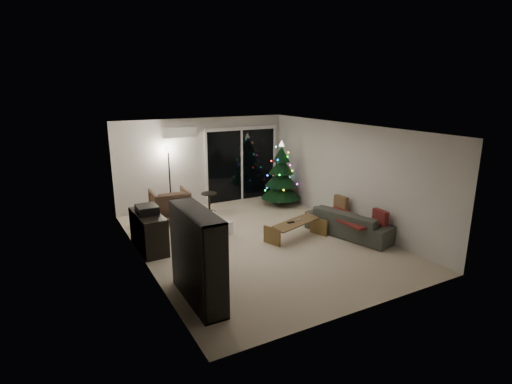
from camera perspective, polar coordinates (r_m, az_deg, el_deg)
room at (r=10.14m, az=-1.45°, el=1.59°), size 6.50×7.51×2.60m
bookshelf at (r=6.37m, az=-9.94°, el=-9.34°), size 0.73×1.57×1.52m
media_cabinet at (r=8.71m, az=-15.10°, el=-5.45°), size 0.52×1.29×0.80m
stereo at (r=8.56m, az=-15.31°, el=-2.41°), size 0.40×0.48×0.17m
armchair at (r=10.35m, az=-12.20°, el=-1.89°), size 0.95×0.97×0.84m
ottoman at (r=9.50m, az=-6.97°, el=-4.47°), size 0.52×0.52×0.43m
cardboard_box_a at (r=9.17m, az=-7.96°, el=-5.76°), size 0.39×0.30×0.28m
cardboard_box_b at (r=9.30m, az=-4.99°, el=-5.25°), size 0.53×0.46×0.31m
side_table at (r=10.96m, az=-6.68°, el=-1.51°), size 0.47×0.47×0.55m
floor_lamp at (r=10.99m, az=-12.21°, el=1.64°), size 0.28×0.28×1.78m
sofa at (r=9.48m, az=13.35°, el=-4.26°), size 1.33×2.21×0.60m
sofa_throw at (r=9.38m, az=12.94°, el=-3.59°), size 0.65×1.49×0.05m
cushion_a at (r=10.03m, az=12.04°, el=-1.66°), size 0.15×0.41×0.40m
cushion_b at (r=9.13m, az=17.32°, el=-3.67°), size 0.15×0.40×0.40m
coffee_table at (r=9.05m, az=5.74°, el=-5.49°), size 1.40×0.86×0.42m
remote_a at (r=8.90m, az=4.97°, el=-4.33°), size 0.16×0.05×0.02m
remote_b at (r=9.07m, az=6.12°, el=-3.98°), size 0.16×0.09×0.02m
christmas_tree at (r=11.44m, az=3.62°, el=2.70°), size 1.54×1.54×1.87m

